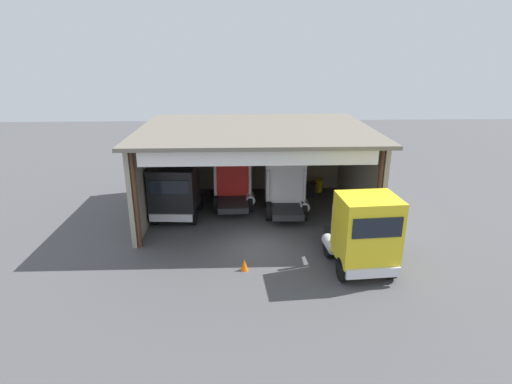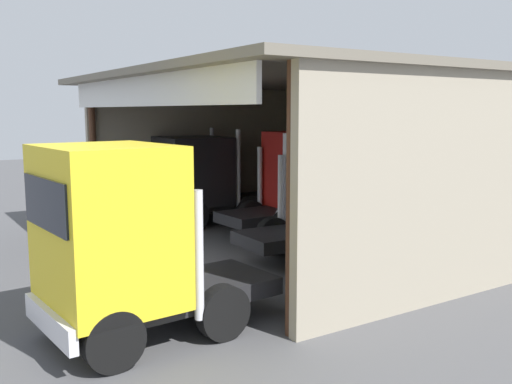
# 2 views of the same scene
# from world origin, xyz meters

# --- Properties ---
(ground_plane) EXTENTS (80.00, 80.00, 0.00)m
(ground_plane) POSITION_xyz_m (0.00, 0.00, 0.00)
(ground_plane) COLOR #4C4C4F
(ground_plane) RESTS_ON ground
(workshop_shed) EXTENTS (13.37, 10.45, 5.46)m
(workshop_shed) POSITION_xyz_m (0.00, 5.53, 3.76)
(workshop_shed) COLOR #9E937F
(workshop_shed) RESTS_ON ground
(truck_black_left_bay) EXTENTS (2.82, 4.86, 3.66)m
(truck_black_left_bay) POSITION_xyz_m (-4.78, 3.81, 1.79)
(truck_black_left_bay) COLOR black
(truck_black_left_bay) RESTS_ON ground
(truck_red_center_left_bay) EXTENTS (2.67, 5.00, 3.60)m
(truck_red_center_left_bay) POSITION_xyz_m (-1.41, 6.31, 1.91)
(truck_red_center_left_bay) COLOR red
(truck_red_center_left_bay) RESTS_ON ground
(truck_white_yard_outside) EXTENTS (2.61, 4.71, 3.67)m
(truck_white_yard_outside) POSITION_xyz_m (1.87, 4.89, 1.95)
(truck_white_yard_outside) COLOR white
(truck_white_yard_outside) RESTS_ON ground
(truck_yellow_center_right_bay) EXTENTS (2.90, 4.74, 3.73)m
(truck_yellow_center_right_bay) POSITION_xyz_m (4.61, -2.67, 1.94)
(truck_yellow_center_right_bay) COLOR yellow
(truck_yellow_center_right_bay) RESTS_ON ground
(oil_drum) EXTENTS (0.58, 0.58, 0.91)m
(oil_drum) POSITION_xyz_m (4.71, 8.52, 0.45)
(oil_drum) COLOR gold
(oil_drum) RESTS_ON ground
(tool_cart) EXTENTS (0.90, 0.60, 1.00)m
(tool_cart) POSITION_xyz_m (3.79, 7.58, 0.50)
(tool_cart) COLOR black
(tool_cart) RESTS_ON ground
(traffic_cone) EXTENTS (0.36, 0.36, 0.56)m
(traffic_cone) POSITION_xyz_m (-0.75, -2.42, 0.28)
(traffic_cone) COLOR orange
(traffic_cone) RESTS_ON ground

